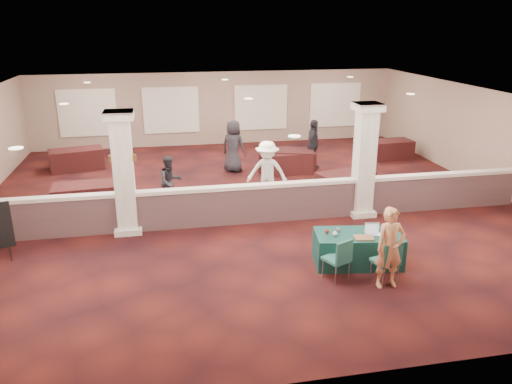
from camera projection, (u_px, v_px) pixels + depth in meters
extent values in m
plane|color=#451511|center=(249.00, 203.00, 15.23)|extent=(16.00, 16.00, 0.00)
cube|color=gray|center=(217.00, 109.00, 22.14)|extent=(16.00, 0.04, 3.20)
cube|color=gray|center=(346.00, 286.00, 7.28)|extent=(16.00, 0.04, 3.20)
cube|color=gray|center=(491.00, 141.00, 16.16)|extent=(0.04, 16.00, 3.20)
cube|color=silver|center=(248.00, 98.00, 14.19)|extent=(16.00, 16.00, 0.02)
cube|color=#51373B|center=(258.00, 205.00, 13.67)|extent=(15.60, 0.20, 1.00)
cube|color=silver|center=(258.00, 186.00, 13.50)|extent=(15.60, 0.28, 0.10)
cube|color=beige|center=(124.00, 174.00, 12.68)|extent=(0.50, 0.50, 3.20)
cube|color=beige|center=(129.00, 229.00, 13.18)|extent=(0.70, 0.70, 0.16)
cube|color=beige|center=(119.00, 115.00, 12.20)|extent=(0.72, 0.72, 0.20)
cube|color=beige|center=(364.00, 161.00, 13.86)|extent=(0.50, 0.50, 3.20)
cube|color=beige|center=(360.00, 212.00, 14.35)|extent=(0.70, 0.70, 0.16)
cube|color=beige|center=(368.00, 107.00, 13.37)|extent=(0.72, 0.72, 0.20)
cylinder|color=brown|center=(111.00, 159.00, 12.50)|extent=(0.12, 0.12, 0.18)
cylinder|color=silver|center=(111.00, 159.00, 12.50)|extent=(0.09, 0.09, 0.10)
cylinder|color=brown|center=(134.00, 158.00, 12.60)|extent=(0.12, 0.12, 0.18)
cylinder|color=silver|center=(134.00, 158.00, 12.60)|extent=(0.09, 0.09, 0.10)
cube|color=#0F3730|center=(358.00, 249.00, 11.33)|extent=(2.06, 1.25, 0.74)
cube|color=#216061|center=(385.00, 261.00, 10.51)|extent=(0.59, 0.59, 0.06)
cube|color=#216061|center=(393.00, 254.00, 10.24)|extent=(0.46, 0.17, 0.46)
cylinder|color=gray|center=(383.00, 278.00, 10.34)|extent=(0.03, 0.03, 0.44)
cylinder|color=gray|center=(398.00, 274.00, 10.50)|extent=(0.03, 0.03, 0.44)
cylinder|color=gray|center=(371.00, 270.00, 10.68)|extent=(0.03, 0.03, 0.44)
cylinder|color=gray|center=(386.00, 266.00, 10.84)|extent=(0.03, 0.03, 0.44)
cube|color=#216061|center=(336.00, 259.00, 10.63)|extent=(0.63, 0.63, 0.06)
cube|color=#216061|center=(344.00, 252.00, 10.38)|extent=(0.44, 0.24, 0.46)
cylinder|color=gray|center=(335.00, 276.00, 10.45)|extent=(0.03, 0.03, 0.44)
cylinder|color=gray|center=(349.00, 271.00, 10.67)|extent=(0.03, 0.03, 0.44)
cylinder|color=gray|center=(323.00, 269.00, 10.75)|extent=(0.03, 0.03, 0.44)
cylinder|color=gray|center=(336.00, 264.00, 10.97)|extent=(0.03, 0.03, 0.44)
cylinder|color=black|center=(7.00, 233.00, 11.34)|extent=(0.03, 0.03, 1.43)
imported|color=tan|center=(390.00, 248.00, 10.21)|extent=(0.65, 0.46, 1.74)
cube|color=black|center=(89.00, 197.00, 14.53)|extent=(2.09, 1.18, 0.81)
cube|color=black|center=(288.00, 162.00, 18.25)|extent=(1.90, 1.00, 0.76)
cube|color=black|center=(345.00, 183.00, 15.97)|extent=(1.97, 1.36, 0.73)
cube|color=black|center=(77.00, 159.00, 18.64)|extent=(2.07, 1.37, 0.77)
cube|color=black|center=(287.00, 160.00, 18.43)|extent=(2.19, 1.53, 0.80)
cube|color=black|center=(389.00, 149.00, 20.12)|extent=(1.88, 1.03, 0.74)
imported|color=black|center=(170.00, 182.00, 14.74)|extent=(0.85, 0.68, 1.56)
imported|color=white|center=(267.00, 172.00, 15.02)|extent=(1.35, 0.96, 1.92)
imported|color=black|center=(313.00, 145.00, 18.49)|extent=(1.02, 1.21, 1.87)
imported|color=black|center=(233.00, 146.00, 18.18)|extent=(1.05, 0.98, 1.91)
cube|color=silver|center=(373.00, 234.00, 11.17)|extent=(0.37, 0.28, 0.02)
cube|color=silver|center=(372.00, 227.00, 11.24)|extent=(0.33, 0.06, 0.22)
cube|color=#ADBAD0|center=(372.00, 228.00, 11.24)|extent=(0.30, 0.05, 0.19)
cube|color=#A9661B|center=(364.00, 238.00, 10.97)|extent=(0.45, 0.36, 0.03)
sphere|color=beige|center=(335.00, 234.00, 11.08)|extent=(0.11, 0.11, 0.11)
sphere|color=#5E1218|center=(327.00, 231.00, 11.22)|extent=(0.10, 0.10, 0.10)
sphere|color=#4C4C51|center=(338.00, 230.00, 11.30)|extent=(0.11, 0.11, 0.11)
cube|color=red|center=(392.00, 238.00, 10.97)|extent=(0.13, 0.05, 0.01)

